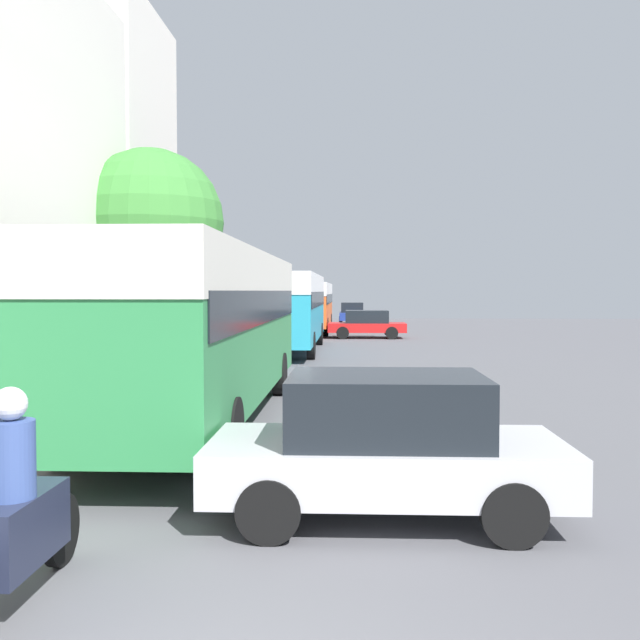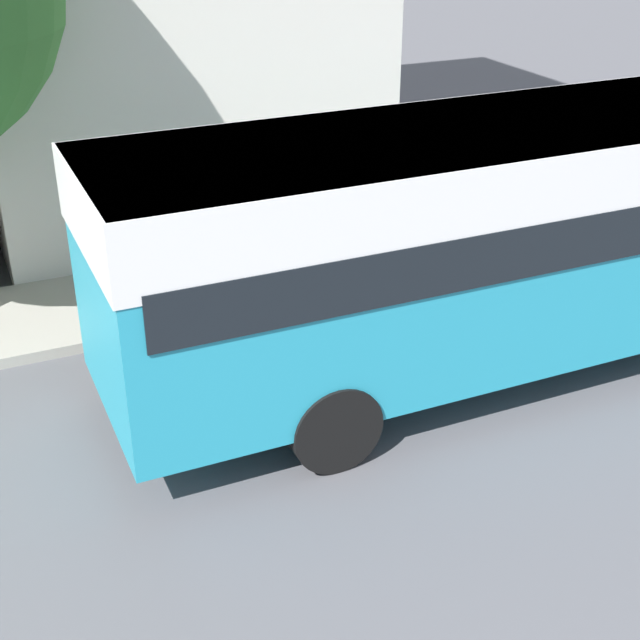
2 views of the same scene
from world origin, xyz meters
The scene contains 10 objects.
building_far_terrace centered at (-9.08, 22.37, 6.35)m, with size 5.75×6.35×12.69m.
bus_lead centered at (-1.88, 9.50, 2.06)m, with size 2.59×11.35×3.17m.
bus_following centered at (-1.63, 25.17, 2.02)m, with size 2.59×11.12×3.12m.
bus_third_in_line centered at (-1.57, 38.21, 1.90)m, with size 2.61×11.38×2.91m.
motorcycle_behind_lead centered at (-1.65, 1.67, 0.68)m, with size 0.38×2.24×1.73m.
car_crossing centered at (1.79, 33.39, 0.75)m, with size 4.02×1.96×1.44m.
car_far_curb centered at (1.33, 3.97, 0.80)m, with size 3.80×1.88×1.56m.
car_distant centered at (1.05, 48.98, 0.82)m, with size 1.89×4.44×1.60m.
pedestrian_near_curb centered at (-4.52, 15.76, 1.08)m, with size 0.40×0.40×1.81m.
street_tree centered at (-5.21, 18.08, 4.57)m, with size 4.49×4.49×6.68m.
Camera 1 is at (0.95, -3.68, 2.46)m, focal length 40.00 mm.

